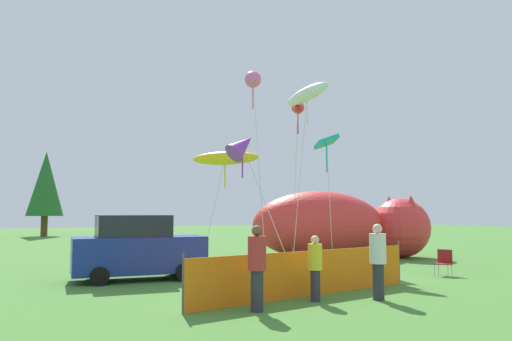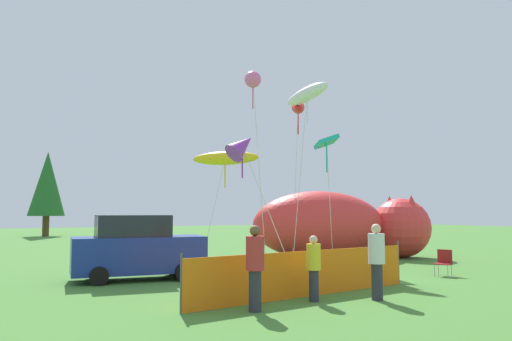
# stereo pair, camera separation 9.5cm
# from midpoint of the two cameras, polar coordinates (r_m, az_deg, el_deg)

# --- Properties ---
(ground_plane) EXTENTS (120.00, 120.00, 0.00)m
(ground_plane) POSITION_cam_midpoint_polar(r_m,az_deg,el_deg) (16.77, 6.46, -12.30)
(ground_plane) COLOR #477F33
(parked_car) EXTENTS (4.37, 2.32, 2.11)m
(parked_car) POSITION_cam_midpoint_polar(r_m,az_deg,el_deg) (16.93, -13.50, -8.66)
(parked_car) COLOR navy
(parked_car) RESTS_ON ground
(folding_chair) EXTENTS (0.69, 0.69, 0.89)m
(folding_chair) POSITION_cam_midpoint_polar(r_m,az_deg,el_deg) (18.78, 20.54, -9.65)
(folding_chair) COLOR maroon
(folding_chair) RESTS_ON ground
(inflatable_cat) EXTENTS (8.84, 5.34, 3.18)m
(inflatable_cat) POSITION_cam_midpoint_polar(r_m,az_deg,el_deg) (24.13, 9.34, -6.44)
(inflatable_cat) COLOR red
(inflatable_cat) RESTS_ON ground
(safety_fence) EXTENTS (7.52, 0.99, 1.31)m
(safety_fence) POSITION_cam_midpoint_polar(r_m,az_deg,el_deg) (13.49, 5.93, -11.61)
(safety_fence) COLOR orange
(safety_fence) RESTS_ON ground
(spectator_in_black_shirt) EXTENTS (0.42, 0.42, 1.91)m
(spectator_in_black_shirt) POSITION_cam_midpoint_polar(r_m,az_deg,el_deg) (11.36, -0.13, -10.66)
(spectator_in_black_shirt) COLOR #2D2D38
(spectator_in_black_shirt) RESTS_ON ground
(spectator_in_white_shirt) EXTENTS (0.42, 0.42, 1.91)m
(spectator_in_white_shirt) POSITION_cam_midpoint_polar(r_m,az_deg,el_deg) (13.17, 13.56, -9.72)
(spectator_in_white_shirt) COLOR #2D2D38
(spectator_in_white_shirt) RESTS_ON ground
(spectator_in_yellow_shirt) EXTENTS (0.35, 0.35, 1.63)m
(spectator_in_yellow_shirt) POSITION_cam_midpoint_polar(r_m,az_deg,el_deg) (12.70, 6.56, -10.71)
(spectator_in_yellow_shirt) COLOR #2D2D38
(spectator_in_yellow_shirt) RESTS_ON ground
(kite_pink_octopus) EXTENTS (1.31, 0.87, 8.35)m
(kite_pink_octopus) POSITION_cam_midpoint_polar(r_m,az_deg,el_deg) (22.14, -0.48, 10.23)
(kite_pink_octopus) COLOR silver
(kite_pink_octopus) RESTS_ON ground
(kite_purple_delta) EXTENTS (2.36, 1.59, 5.55)m
(kite_purple_delta) POSITION_cam_midpoint_polar(r_m,az_deg,el_deg) (19.93, -1.68, 2.83)
(kite_purple_delta) COLOR silver
(kite_purple_delta) RESTS_ON ground
(kite_yellow_hero) EXTENTS (3.23, 3.27, 4.88)m
(kite_yellow_hero) POSITION_cam_midpoint_polar(r_m,az_deg,el_deg) (22.02, -3.69, 1.39)
(kite_yellow_hero) COLOR silver
(kite_yellow_hero) RESTS_ON ground
(kite_teal_diamond) EXTENTS (1.53, 1.42, 5.47)m
(kite_teal_diamond) POSITION_cam_midpoint_polar(r_m,az_deg,el_deg) (21.29, 7.95, 3.05)
(kite_teal_diamond) COLOR silver
(kite_teal_diamond) RESTS_ON ground
(kite_red_lizard) EXTENTS (2.24, 2.88, 7.92)m
(kite_red_lizard) POSITION_cam_midpoint_polar(r_m,az_deg,el_deg) (23.89, 4.68, 7.20)
(kite_red_lizard) COLOR silver
(kite_red_lizard) RESTS_ON ground
(kite_white_ghost) EXTENTS (1.07, 2.60, 7.89)m
(kite_white_ghost) POSITION_cam_midpoint_polar(r_m,az_deg,el_deg) (22.14, 5.73, 8.62)
(kite_white_ghost) COLOR silver
(kite_white_ghost) RESTS_ON ground
(horizon_tree_mid) EXTENTS (3.22, 3.22, 7.69)m
(horizon_tree_mid) POSITION_cam_midpoint_polar(r_m,az_deg,el_deg) (49.21, -22.96, -1.43)
(horizon_tree_mid) COLOR brown
(horizon_tree_mid) RESTS_ON ground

